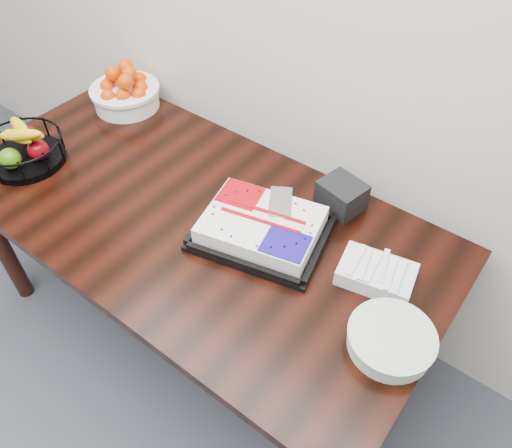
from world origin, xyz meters
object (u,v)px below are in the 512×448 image
Objects in this scene: table at (192,227)px; fruit_basket at (23,148)px; cake_tray at (262,227)px; tangerine_bowl at (125,90)px; plate_stack at (391,340)px; napkin_box at (341,195)px.

fruit_basket is at bearing -165.01° from table.
cake_tray is (0.27, 0.06, 0.13)m from table.
plate_stack is (1.45, -0.38, -0.05)m from tangerine_bowl.
napkin_box is (-0.39, 0.39, 0.02)m from plate_stack.
fruit_basket is 1.19m from napkin_box.
table is at bearing 175.58° from plate_stack.
cake_tray is at bearing -15.77° from tangerine_bowl.
napkin_box is at bearing 0.79° from tangerine_bowl.
cake_tray is at bearing 14.00° from fruit_basket.
tangerine_bowl reaches higher than table.
tangerine_bowl is (-0.66, 0.32, 0.17)m from table.
table is 0.30m from cake_tray.
plate_stack is (1.46, 0.12, -0.04)m from fruit_basket.
plate_stack is at bearing -4.42° from table.
napkin_box is (0.13, 0.28, 0.01)m from cake_tray.
tangerine_bowl is at bearing 154.15° from table.
fruit_basket is (-0.94, -0.23, 0.03)m from cake_tray.
table is 3.72× the size of cake_tray.
napkin_box is at bearing 134.60° from plate_stack.
table is 0.71m from fruit_basket.
fruit_basket is 1.47m from plate_stack.
tangerine_bowl reaches higher than fruit_basket.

